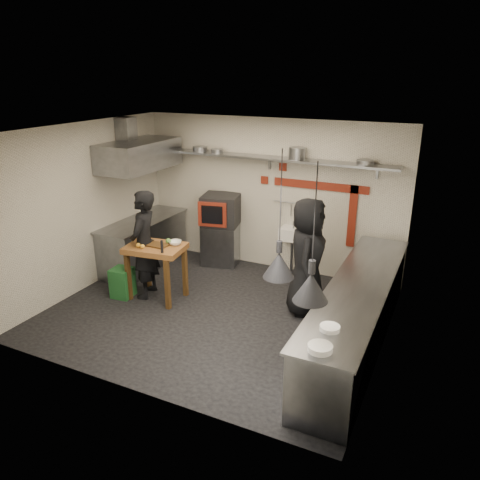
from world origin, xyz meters
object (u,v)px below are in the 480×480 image
at_px(prep_table, 157,272).
at_px(combi_oven, 221,210).
at_px(green_bin, 122,283).
at_px(chef_right, 307,257).
at_px(oven_stand, 221,244).
at_px(chef_left, 144,245).

bearing_deg(prep_table, combi_oven, 73.15).
xyz_separation_m(green_bin, chef_right, (2.90, 0.82, 0.67)).
relative_size(combi_oven, chef_right, 0.36).
relative_size(combi_oven, green_bin, 1.34).
bearing_deg(oven_stand, green_bin, -124.56).
relative_size(prep_table, chef_left, 0.51).
relative_size(oven_stand, green_bin, 1.60).
distance_m(oven_stand, chef_left, 1.91).
height_order(combi_oven, prep_table, combi_oven).
bearing_deg(green_bin, prep_table, 22.26).
relative_size(oven_stand, combi_oven, 1.20).
bearing_deg(prep_table, green_bin, -165.59).
bearing_deg(prep_table, chef_right, 6.39).
distance_m(prep_table, chef_left, 0.49).
height_order(oven_stand, chef_left, chef_left).
bearing_deg(prep_table, oven_stand, 73.92).
relative_size(green_bin, chef_right, 0.27).
distance_m(green_bin, chef_left, 0.76).
distance_m(chef_left, chef_right, 2.64).
bearing_deg(green_bin, chef_left, 33.36).
height_order(oven_stand, chef_right, chef_right).
xyz_separation_m(combi_oven, green_bin, (-0.82, -1.98, -0.84)).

